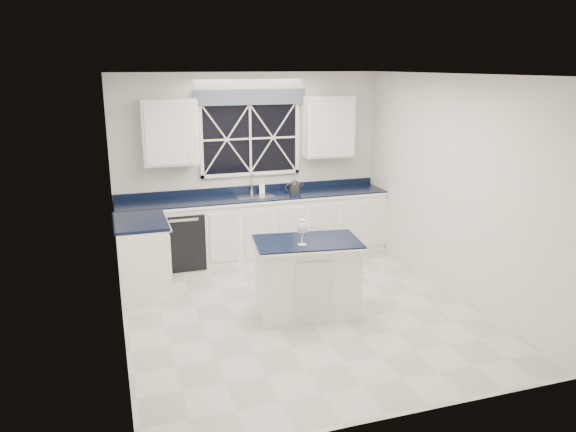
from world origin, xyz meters
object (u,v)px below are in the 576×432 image
object	(u,v)px
dishwasher	(182,238)
soap_bottle	(262,187)
kettle	(295,186)
wine_glass	(302,228)
island	(307,277)
faucet	(252,183)

from	to	relation	value
dishwasher	soap_bottle	distance (m)	1.41
kettle	wine_glass	distance (m)	2.34
island	wine_glass	bearing A→B (deg)	-122.66
dishwasher	island	xyz separation A→B (m)	(1.15, -2.07, 0.03)
island	faucet	bearing A→B (deg)	98.84
dishwasher	island	world-z (taller)	island
faucet	wine_glass	distance (m)	2.39
dishwasher	wine_glass	size ratio (longest dim) A/B	2.84
faucet	soap_bottle	bearing A→B (deg)	-4.27
kettle	soap_bottle	world-z (taller)	kettle
dishwasher	faucet	xyz separation A→B (m)	(1.10, 0.19, 0.69)
island	wine_glass	distance (m)	0.66
wine_glass	soap_bottle	size ratio (longest dim) A/B	1.60
wine_glass	kettle	bearing A→B (deg)	73.27
soap_bottle	dishwasher	bearing A→B (deg)	-171.66
faucet	island	distance (m)	2.36
wine_glass	dishwasher	bearing A→B (deg)	115.49
dishwasher	kettle	bearing A→B (deg)	1.53
island	soap_bottle	bearing A→B (deg)	95.02
dishwasher	island	size ratio (longest dim) A/B	0.65
kettle	soap_bottle	bearing A→B (deg)	170.06
kettle	soap_bottle	xyz separation A→B (m)	(-0.47, 0.14, -0.00)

